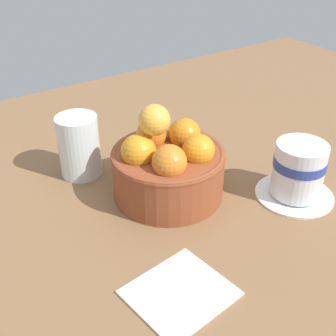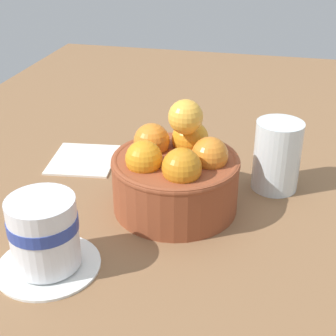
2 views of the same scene
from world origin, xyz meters
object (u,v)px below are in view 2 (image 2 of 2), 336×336
object	(u,v)px
terracotta_bowl	(176,173)
folded_napkin	(83,159)
water_glass	(277,156)
coffee_cup	(45,236)

from	to	relation	value
terracotta_bowl	folded_napkin	world-z (taller)	terracotta_bowl
terracotta_bowl	water_glass	distance (cm)	14.45
water_glass	folded_napkin	distance (cm)	28.89
terracotta_bowl	coffee_cup	world-z (taller)	terracotta_bowl
coffee_cup	water_glass	distance (cm)	32.17
terracotta_bowl	water_glass	size ratio (longest dim) A/B	1.66
coffee_cup	folded_napkin	bearing A→B (deg)	-166.65
terracotta_bowl	water_glass	world-z (taller)	terracotta_bowl
terracotta_bowl	folded_napkin	bearing A→B (deg)	-120.03
terracotta_bowl	folded_napkin	size ratio (longest dim) A/B	1.52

